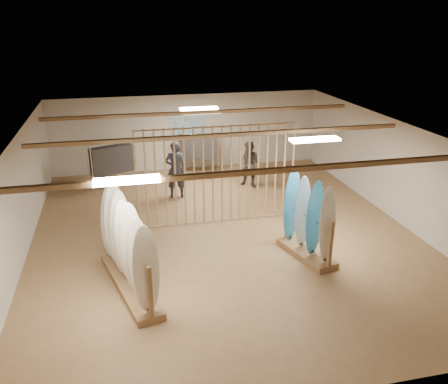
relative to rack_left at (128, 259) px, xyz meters
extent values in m
plane|color=#967048|center=(2.59, 2.16, -0.71)|extent=(12.00, 12.00, 0.00)
plane|color=#989790|center=(2.59, 2.16, 2.09)|extent=(12.00, 12.00, 0.00)
plane|color=beige|center=(2.59, 8.16, 0.69)|extent=(12.00, 0.00, 12.00)
plane|color=beige|center=(2.59, -3.84, 0.69)|extent=(12.00, 0.00, 12.00)
plane|color=beige|center=(-2.41, 2.16, 0.69)|extent=(0.00, 12.00, 12.00)
plane|color=beige|center=(7.59, 2.16, 0.69)|extent=(0.00, 12.00, 12.00)
cube|color=olive|center=(2.59, 2.16, 2.01)|extent=(9.50, 6.12, 0.10)
cube|color=white|center=(2.59, 2.16, 2.03)|extent=(1.20, 0.35, 0.06)
cylinder|color=tan|center=(0.39, 2.96, 0.69)|extent=(0.05, 0.05, 2.78)
cylinder|color=tan|center=(0.64, 2.96, 0.69)|extent=(0.05, 0.05, 2.78)
cylinder|color=tan|center=(0.90, 2.96, 0.69)|extent=(0.05, 0.05, 2.78)
cylinder|color=tan|center=(1.16, 2.96, 0.69)|extent=(0.05, 0.05, 2.78)
cylinder|color=tan|center=(1.42, 2.96, 0.69)|extent=(0.05, 0.05, 2.78)
cylinder|color=tan|center=(1.68, 2.96, 0.69)|extent=(0.05, 0.05, 2.78)
cylinder|color=tan|center=(1.94, 2.96, 0.69)|extent=(0.05, 0.05, 2.78)
cylinder|color=tan|center=(2.20, 2.96, 0.69)|extent=(0.05, 0.05, 2.78)
cylinder|color=tan|center=(2.46, 2.96, 0.69)|extent=(0.05, 0.05, 2.78)
cylinder|color=tan|center=(2.71, 2.96, 0.69)|extent=(0.05, 0.05, 2.78)
cylinder|color=tan|center=(2.97, 2.96, 0.69)|extent=(0.05, 0.05, 2.78)
cylinder|color=tan|center=(3.23, 2.96, 0.69)|extent=(0.05, 0.05, 2.78)
cylinder|color=tan|center=(3.49, 2.96, 0.69)|extent=(0.05, 0.05, 2.78)
cylinder|color=tan|center=(3.75, 2.96, 0.69)|extent=(0.05, 0.05, 2.78)
cylinder|color=tan|center=(4.01, 2.96, 0.69)|extent=(0.05, 0.05, 2.78)
cylinder|color=tan|center=(4.27, 2.96, 0.69)|extent=(0.05, 0.05, 2.78)
cylinder|color=tan|center=(4.53, 2.96, 0.69)|extent=(0.05, 0.05, 2.78)
cylinder|color=tan|center=(4.79, 2.96, 0.69)|extent=(0.05, 0.05, 2.78)
cube|color=#3572BC|center=(2.59, 8.14, 0.89)|extent=(1.40, 0.03, 0.90)
cube|color=olive|center=(0.00, 0.00, -0.63)|extent=(1.25, 2.99, 0.15)
cylinder|color=black|center=(0.00, 0.00, 0.32)|extent=(0.70, 2.81, 0.01)
ellipsoid|color=silver|center=(0.30, -1.23, 0.40)|extent=(0.49, 0.18, 1.90)
ellipsoid|color=silver|center=(0.20, -0.82, 0.40)|extent=(0.49, 0.18, 1.90)
ellipsoid|color=silver|center=(0.10, -0.41, 0.40)|extent=(0.49, 0.18, 1.90)
ellipsoid|color=white|center=(0.00, 0.00, 0.40)|extent=(0.49, 0.18, 1.90)
ellipsoid|color=silver|center=(-0.10, 0.41, 0.40)|extent=(0.49, 0.18, 1.90)
ellipsoid|color=white|center=(-0.20, 0.82, 0.40)|extent=(0.49, 0.18, 1.90)
ellipsoid|color=white|center=(-0.30, 1.23, 0.40)|extent=(0.49, 0.18, 1.90)
cube|color=olive|center=(4.25, 0.48, -0.63)|extent=(1.00, 1.85, 0.15)
cylinder|color=black|center=(4.25, 0.48, 0.32)|extent=(0.45, 1.66, 0.01)
ellipsoid|color=white|center=(4.43, -0.18, 0.40)|extent=(0.49, 0.19, 1.90)
ellipsoid|color=#2D8CD1|center=(4.31, 0.26, 0.40)|extent=(0.49, 0.19, 1.90)
ellipsoid|color=white|center=(4.20, 0.70, 0.40)|extent=(0.49, 0.19, 1.90)
ellipsoid|color=#2D8CD1|center=(4.08, 1.14, 0.40)|extent=(0.49, 0.19, 1.90)
cylinder|color=silver|center=(-0.25, 6.35, 0.86)|extent=(1.41, 0.60, 0.03)
cube|color=black|center=(-0.25, 6.35, 0.34)|extent=(1.44, 0.88, 0.92)
cylinder|color=silver|center=(-0.25, 6.35, 0.10)|extent=(0.03, 0.03, 1.62)
cylinder|color=silver|center=(2.87, 7.44, 0.77)|extent=(1.40, 0.32, 0.03)
cube|color=black|center=(2.87, 7.44, 0.29)|extent=(1.37, 0.61, 0.87)
cylinder|color=silver|center=(2.87, 7.44, 0.06)|extent=(0.03, 0.03, 1.53)
imported|color=#27272F|center=(1.72, 5.20, 0.34)|extent=(0.82, 0.61, 2.09)
imported|color=#403631|center=(4.27, 5.57, 0.19)|extent=(1.10, 1.07, 1.80)
camera|label=1|loc=(-0.04, -9.09, 4.85)|focal=38.00mm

